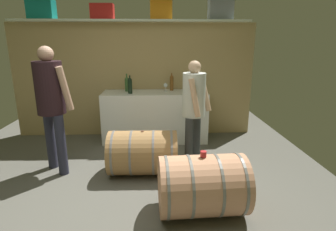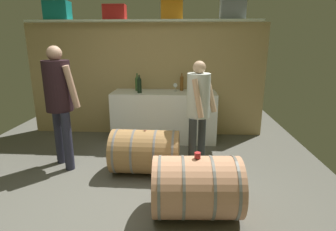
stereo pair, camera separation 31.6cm
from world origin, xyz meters
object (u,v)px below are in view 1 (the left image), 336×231
toolcase_orange (161,10)px  winemaker_pouring (194,103)px  wine_glass (166,86)px  wine_bottle_amber (172,83)px  wine_barrel_near (202,185)px  wine_barrel_far (143,153)px  work_cabinet (155,116)px  toolcase_red (102,12)px  toolcase_grey (221,9)px  wine_bottle_green (127,84)px  toolcase_teal (41,9)px  visitor_tasting (51,97)px  wine_bottle_dark (130,85)px  red_funnel (189,89)px  tasting_cup (203,154)px

toolcase_orange → winemaker_pouring: toolcase_orange is taller
wine_glass → wine_bottle_amber: bearing=31.2°
wine_barrel_near → wine_barrel_far: size_ratio=1.00×
work_cabinet → winemaker_pouring: size_ratio=1.22×
toolcase_red → toolcase_grey: 2.04m
wine_bottle_green → wine_barrel_far: wine_bottle_green is taller
wine_bottle_green → wine_barrel_near: size_ratio=0.34×
toolcase_grey → toolcase_teal: bearing=177.0°
wine_barrel_far → toolcase_teal: bearing=139.1°
wine_barrel_near → visitor_tasting: visitor_tasting is taller
toolcase_teal → toolcase_red: bearing=-0.7°
wine_barrel_far → visitor_tasting: size_ratio=0.54×
toolcase_grey → wine_barrel_far: bearing=-133.3°
toolcase_orange → winemaker_pouring: 1.91m
toolcase_grey → wine_glass: (-0.96, -0.13, -1.31)m
wine_bottle_dark → winemaker_pouring: 1.37m
red_funnel → wine_glass: bearing=161.5°
toolcase_orange → tasting_cup: 2.98m
toolcase_orange → work_cabinet: bearing=-120.3°
toolcase_teal → toolcase_grey: toolcase_grey is taller
toolcase_grey → toolcase_red: bearing=177.0°
toolcase_red → wine_bottle_amber: 1.70m
winemaker_pouring → visitor_tasting: visitor_tasting is taller
tasting_cup → winemaker_pouring: (0.06, 1.20, 0.25)m
wine_bottle_green → tasting_cup: bearing=-67.3°
wine_glass → visitor_tasting: bearing=-140.5°
wine_bottle_dark → winemaker_pouring: winemaker_pouring is taller
toolcase_orange → wine_bottle_dark: toolcase_orange is taller
red_funnel → toolcase_red: bearing=169.7°
toolcase_orange → wine_bottle_green: size_ratio=1.18×
work_cabinet → red_funnel: 0.79m
toolcase_red → winemaker_pouring: (1.44, -1.28, -1.32)m
wine_bottle_green → winemaker_pouring: 1.58m
toolcase_teal → toolcase_orange: bearing=-0.7°
toolcase_teal → toolcase_red: (1.02, 0.00, -0.03)m
red_funnel → wine_barrel_near: 2.31m
toolcase_grey → wine_barrel_far: (-1.32, -1.56, -2.00)m
toolcase_teal → toolcase_red: size_ratio=1.09×
toolcase_grey → winemaker_pouring: toolcase_grey is taller
wine_bottle_amber → wine_bottle_dark: bearing=-159.5°
toolcase_teal → visitor_tasting: size_ratio=0.25×
wine_bottle_amber → winemaker_pouring: size_ratio=0.21×
work_cabinet → tasting_cup: work_cabinet is taller
work_cabinet → wine_bottle_green: 0.77m
wine_bottle_green → wine_barrel_far: bearing=-77.0°
toolcase_grey → wine_glass: bearing=-175.2°
toolcase_grey → wine_barrel_far: size_ratio=0.45×
winemaker_pouring → tasting_cup: bearing=28.7°
toolcase_orange → wine_bottle_dark: 1.40m
visitor_tasting → wine_barrel_far: bearing=37.3°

